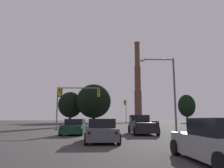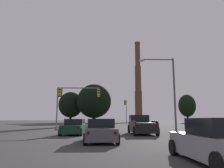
% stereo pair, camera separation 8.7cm
% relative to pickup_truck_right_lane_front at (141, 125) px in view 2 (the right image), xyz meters
% --- Properties ---
extents(pickup_truck_right_lane_front, '(2.23, 5.52, 1.82)m').
position_rel_pickup_truck_right_lane_front_xyz_m(pickup_truck_right_lane_front, '(0.00, 0.00, 0.00)').
color(pickup_truck_right_lane_front, black).
rests_on(pickup_truck_right_lane_front, ground_plane).
extents(sedan_center_lane_second, '(2.12, 4.75, 1.43)m').
position_rel_pickup_truck_right_lane_front_xyz_m(sedan_center_lane_second, '(-3.76, -7.04, -0.14)').
color(sedan_center_lane_second, '#4C4F54').
rests_on(sedan_center_lane_second, ground_plane).
extents(hatchback_right_lane_third, '(2.01, 4.15, 1.44)m').
position_rel_pickup_truck_right_lane_front_xyz_m(hatchback_right_lane_third, '(0.08, -14.11, -0.14)').
color(hatchback_right_lane_third, gray).
rests_on(hatchback_right_lane_third, ground_plane).
extents(sedan_left_lane_front, '(2.15, 4.76, 1.43)m').
position_rel_pickup_truck_right_lane_front_xyz_m(sedan_left_lane_front, '(-6.31, -0.42, -0.14)').
color(sedan_left_lane_front, '#0F3823').
rests_on(sedan_left_lane_front, ground_plane).
extents(traffic_light_overhead_left, '(5.89, 0.50, 5.60)m').
position_rel_pickup_truck_right_lane_front_xyz_m(traffic_light_overhead_left, '(-7.78, 7.62, 3.50)').
color(traffic_light_overhead_left, slate).
rests_on(traffic_light_overhead_left, ground_plane).
extents(traffic_light_far_right, '(0.78, 0.50, 6.65)m').
position_rel_pickup_truck_right_lane_front_xyz_m(traffic_light_far_right, '(2.40, 38.98, 3.53)').
color(traffic_light_far_right, slate).
rests_on(traffic_light_far_right, ground_plane).
extents(street_lamp, '(3.83, 0.36, 7.96)m').
position_rel_pickup_truck_right_lane_front_xyz_m(street_lamp, '(3.23, 1.54, 4.19)').
color(street_lamp, '#56565B').
rests_on(street_lamp, ground_plane).
extents(smokestack, '(6.35, 6.35, 45.30)m').
position_rel_pickup_truck_right_lane_front_xyz_m(smokestack, '(15.35, 98.59, 16.99)').
color(smokestack, '#523427').
rests_on(smokestack, ground_plane).
extents(treeline_right_mid, '(7.01, 6.31, 11.50)m').
position_rel_pickup_truck_right_lane_front_xyz_m(treeline_right_mid, '(30.48, 67.47, 6.09)').
color(treeline_right_mid, black).
rests_on(treeline_right_mid, ground_plane).
extents(treeline_center_right, '(10.02, 9.01, 12.63)m').
position_rel_pickup_truck_right_lane_front_xyz_m(treeline_center_right, '(-17.39, 69.60, 6.53)').
color(treeline_center_right, black).
rests_on(treeline_center_right, ground_plane).
extents(treeline_far_left, '(13.53, 12.17, 15.17)m').
position_rel_pickup_truck_right_lane_front_xyz_m(treeline_far_left, '(-7.57, 65.08, 7.69)').
color(treeline_far_left, black).
rests_on(treeline_far_left, ground_plane).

